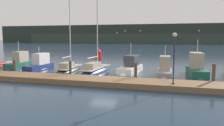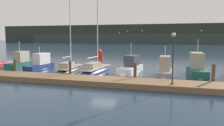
# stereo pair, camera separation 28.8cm
# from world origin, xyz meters

# --- Properties ---
(ground_plane) EXTENTS (400.00, 400.00, 0.00)m
(ground_plane) POSITION_xyz_m (0.00, 0.00, 0.00)
(ground_plane) COLOR #1E3347
(dock) EXTENTS (43.12, 2.80, 0.45)m
(dock) POSITION_xyz_m (0.00, -2.21, 0.23)
(dock) COLOR brown
(dock) RESTS_ON ground
(mooring_pile_1) EXTENTS (0.28, 0.28, 1.66)m
(mooring_pile_1) POSITION_xyz_m (-9.94, -0.56, 0.83)
(mooring_pile_1) COLOR #4C3D2D
(mooring_pile_1) RESTS_ON ground
(mooring_pile_2) EXTENTS (0.28, 0.28, 1.77)m
(mooring_pile_2) POSITION_xyz_m (-3.31, -0.56, 0.88)
(mooring_pile_2) COLOR #4C3D2D
(mooring_pile_2) RESTS_ON ground
(mooring_pile_3) EXTENTS (0.28, 0.28, 1.79)m
(mooring_pile_3) POSITION_xyz_m (3.31, -0.56, 0.89)
(mooring_pile_3) COLOR #4C3D2D
(mooring_pile_3) RESTS_ON ground
(mooring_pile_4) EXTENTS (0.28, 0.28, 1.88)m
(mooring_pile_4) POSITION_xyz_m (9.94, -0.56, 0.94)
(mooring_pile_4) COLOR #4C3D2D
(mooring_pile_4) RESTS_ON ground
(motorboat_berth_2) EXTENTS (1.89, 4.82, 4.26)m
(motorboat_berth_2) POSITION_xyz_m (-12.82, 3.76, 0.38)
(motorboat_berth_2) COLOR #195647
(motorboat_berth_2) RESTS_ON ground
(motorboat_berth_3) EXTENTS (1.66, 5.11, 3.57)m
(motorboat_berth_3) POSITION_xyz_m (-9.36, 3.14, 0.36)
(motorboat_berth_3) COLOR navy
(motorboat_berth_3) RESTS_ON ground
(sailboat_berth_4) EXTENTS (2.44, 6.65, 9.65)m
(sailboat_berth_4) POSITION_xyz_m (-5.54, 3.58, 0.12)
(sailboat_berth_4) COLOR #2D3338
(sailboat_berth_4) RESTS_ON ground
(sailboat_berth_5) EXTENTS (2.31, 7.33, 11.39)m
(sailboat_berth_5) POSITION_xyz_m (-2.03, 3.33, 0.13)
(sailboat_berth_5) COLOR navy
(sailboat_berth_5) RESTS_ON ground
(motorboat_berth_6) EXTENTS (2.49, 5.61, 4.06)m
(motorboat_berth_6) POSITION_xyz_m (1.88, 4.51, 0.33)
(motorboat_berth_6) COLOR white
(motorboat_berth_6) RESTS_ON ground
(motorboat_berth_7) EXTENTS (1.68, 4.59, 3.87)m
(motorboat_berth_7) POSITION_xyz_m (5.80, 3.32, 0.34)
(motorboat_berth_7) COLOR gray
(motorboat_berth_7) RESTS_ON ground
(motorboat_berth_8) EXTENTS (2.13, 5.41, 4.44)m
(motorboat_berth_8) POSITION_xyz_m (9.07, 4.29, 0.47)
(motorboat_berth_8) COLOR #195647
(motorboat_berth_8) RESTS_ON ground
(channel_buoy) EXTENTS (1.43, 1.43, 2.05)m
(channel_buoy) POSITION_xyz_m (-6.91, 18.65, 0.77)
(channel_buoy) COLOR red
(channel_buoy) RESTS_ON ground
(dock_lamppost) EXTENTS (0.32, 0.32, 4.01)m
(dock_lamppost) POSITION_xyz_m (6.67, -2.85, 3.13)
(dock_lamppost) COLOR #2D2D33
(dock_lamppost) RESTS_ON dock
(hillside_backdrop) EXTENTS (240.00, 23.00, 12.14)m
(hillside_backdrop) POSITION_xyz_m (-2.77, 126.16, 5.59)
(hillside_backdrop) COLOR #28332D
(hillside_backdrop) RESTS_ON ground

